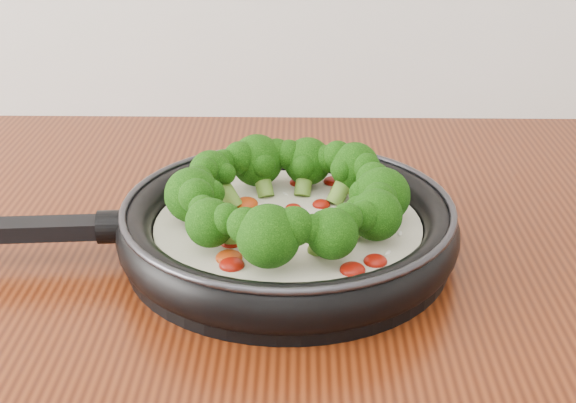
{
  "coord_description": "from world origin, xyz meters",
  "views": [
    {
      "loc": [
        0.09,
        0.53,
        1.23
      ],
      "look_at": [
        0.08,
        1.13,
        0.95
      ],
      "focal_mm": 48.85,
      "sensor_mm": 36.0,
      "label": 1
    }
  ],
  "objects": [
    {
      "name": "skillet",
      "position": [
        0.08,
        1.13,
        0.93
      ],
      "size": [
        0.46,
        0.31,
        0.08
      ],
      "color": "black",
      "rests_on": "counter"
    }
  ]
}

